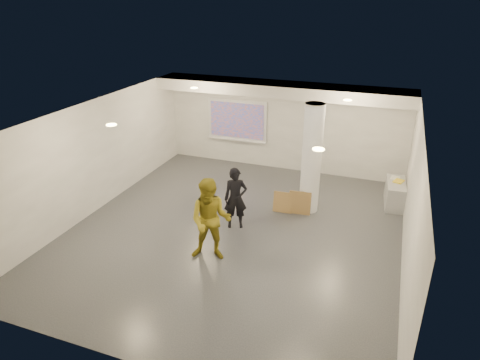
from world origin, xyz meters
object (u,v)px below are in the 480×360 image
at_px(woman, 236,198).
at_px(column, 312,159).
at_px(projection_screen, 237,121).
at_px(man, 211,220).
at_px(credenza, 395,194).

bearing_deg(woman, column, 21.89).
distance_m(projection_screen, man, 5.95).
bearing_deg(man, projection_screen, 91.86).
bearing_deg(credenza, column, -157.78).
bearing_deg(credenza, man, -136.87).
relative_size(credenza, woman, 0.75).
distance_m(projection_screen, woman, 4.54).
height_order(projection_screen, woman, projection_screen).
distance_m(projection_screen, credenza, 5.66).
relative_size(woman, man, 0.83).
bearing_deg(man, woman, 76.42).
xyz_separation_m(column, woman, (-1.56, -1.56, -0.70)).
xyz_separation_m(column, man, (-1.57, -3.07, -0.53)).
xyz_separation_m(projection_screen, man, (1.53, -5.72, -0.56)).
height_order(column, credenza, column).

